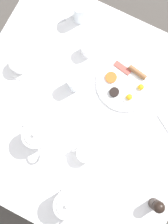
% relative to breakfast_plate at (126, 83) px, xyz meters
% --- Properties ---
extents(ground_plane, '(8.00, 8.00, 0.00)m').
position_rel_breakfast_plate_xyz_m(ground_plane, '(-0.22, 0.12, -0.71)').
color(ground_plane, '#4C4742').
extents(table, '(1.09, 1.10, 0.70)m').
position_rel_breakfast_plate_xyz_m(table, '(-0.22, 0.12, -0.07)').
color(table, white).
rests_on(table, ground_plane).
extents(breakfast_plate, '(0.28, 0.28, 0.04)m').
position_rel_breakfast_plate_xyz_m(breakfast_plate, '(0.00, 0.00, 0.00)').
color(breakfast_plate, white).
rests_on(breakfast_plate, table).
extents(teapot_near, '(0.20, 0.11, 0.13)m').
position_rel_breakfast_plate_xyz_m(teapot_near, '(-0.61, -0.00, 0.05)').
color(teapot_near, white).
rests_on(teapot_near, table).
extents(teapot_far, '(0.16, 0.15, 0.13)m').
position_rel_breakfast_plate_xyz_m(teapot_far, '(-0.41, 0.25, 0.05)').
color(teapot_far, white).
rests_on(teapot_far, table).
extents(teacup_with_saucer_left, '(0.14, 0.14, 0.06)m').
position_rel_breakfast_plate_xyz_m(teacup_with_saucer_left, '(-0.15, 0.49, 0.02)').
color(teacup_with_saucer_left, white).
rests_on(teacup_with_saucer_left, table).
extents(teacup_with_saucer_right, '(0.14, 0.14, 0.06)m').
position_rel_breakfast_plate_xyz_m(teacup_with_saucer_right, '(-0.38, 0.02, 0.02)').
color(teacup_with_saucer_right, white).
rests_on(teacup_with_saucer_right, table).
extents(water_glass_tall, '(0.07, 0.07, 0.11)m').
position_rel_breakfast_plate_xyz_m(water_glass_tall, '(0.20, 0.35, 0.05)').
color(water_glass_tall, white).
rests_on(water_glass_tall, table).
extents(wine_glass_spare, '(0.07, 0.07, 0.10)m').
position_rel_breakfast_plate_xyz_m(wine_glass_spare, '(-0.12, 0.21, 0.04)').
color(wine_glass_spare, white).
rests_on(wine_glass_spare, table).
extents(creamer_jug, '(0.09, 0.07, 0.07)m').
position_rel_breakfast_plate_xyz_m(creamer_jug, '(0.06, 0.23, 0.02)').
color(creamer_jug, white).
rests_on(creamer_jug, table).
extents(salt_grinder, '(0.05, 0.05, 0.11)m').
position_rel_breakfast_plate_xyz_m(salt_grinder, '(-0.44, -0.35, 0.05)').
color(salt_grinder, black).
rests_on(salt_grinder, table).
extents(fork_by_plate, '(0.13, 0.15, 0.00)m').
position_rel_breakfast_plate_xyz_m(fork_by_plate, '(-0.29, -0.27, -0.01)').
color(fork_by_plate, silver).
rests_on(fork_by_plate, table).
extents(knife_by_plate, '(0.18, 0.15, 0.00)m').
position_rel_breakfast_plate_xyz_m(knife_by_plate, '(0.08, 0.48, -0.01)').
color(knife_by_plate, silver).
rests_on(knife_by_plate, table).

